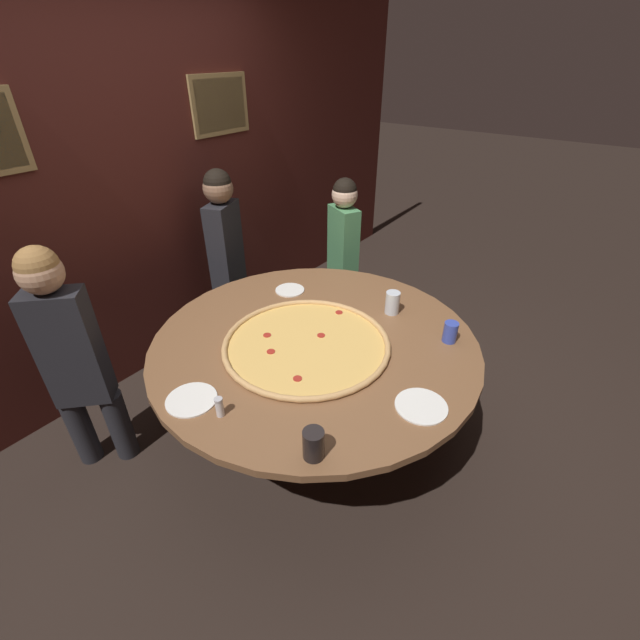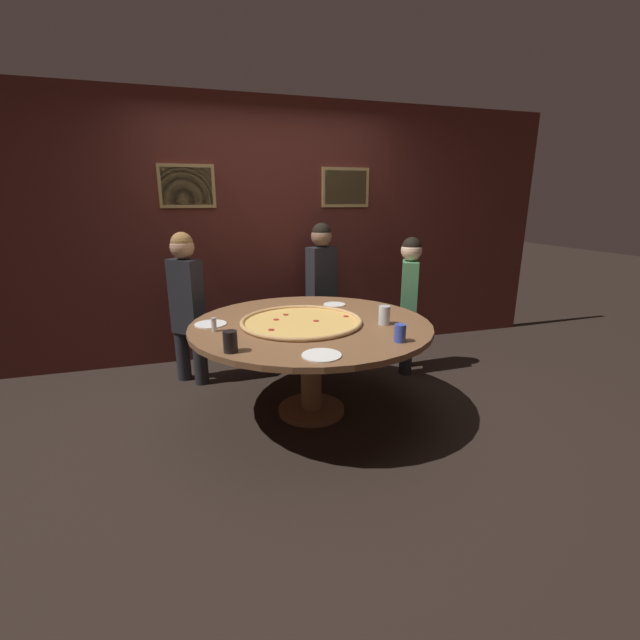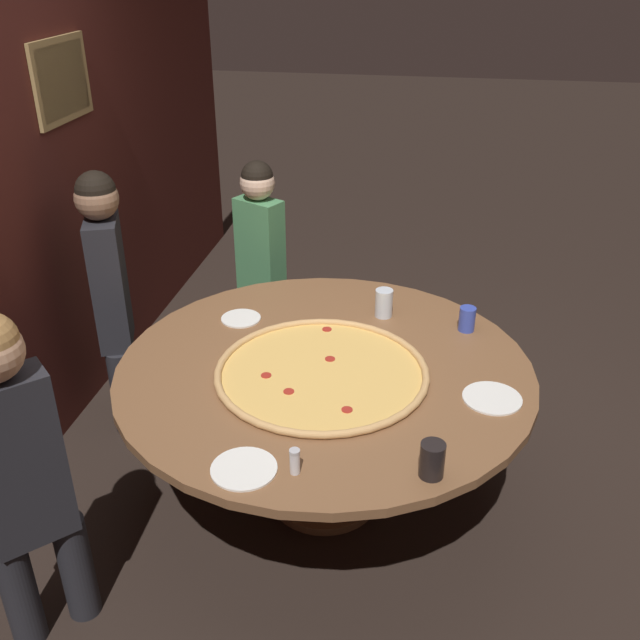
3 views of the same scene
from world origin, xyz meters
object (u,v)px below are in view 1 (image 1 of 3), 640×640
(drink_cup_far_right, at_px, (450,332))
(white_plate_beside_cup, at_px, (421,406))
(white_plate_left_side, at_px, (290,290))
(dining_table, at_px, (315,355))
(white_plate_near_front, at_px, (191,400))
(diner_far_right, at_px, (226,252))
(diner_side_right, at_px, (72,353))
(giant_pizza, at_px, (306,343))
(drink_cup_by_shaker, at_px, (313,444))
(diner_side_left, at_px, (343,249))
(drink_cup_centre_back, at_px, (392,303))
(condiment_shaker, at_px, (219,407))

(drink_cup_far_right, relative_size, white_plate_beside_cup, 0.49)
(white_plate_left_side, bearing_deg, dining_table, -126.44)
(dining_table, height_order, white_plate_beside_cup, white_plate_beside_cup)
(dining_table, distance_m, white_plate_near_front, 0.75)
(diner_far_right, bearing_deg, diner_side_right, -8.99)
(giant_pizza, relative_size, drink_cup_far_right, 7.77)
(dining_table, relative_size, drink_cup_far_right, 15.39)
(drink_cup_far_right, relative_size, diner_far_right, 0.08)
(drink_cup_by_shaker, height_order, diner_side_left, diner_side_left)
(drink_cup_by_shaker, relative_size, white_plate_near_front, 0.56)
(white_plate_left_side, distance_m, diner_side_left, 0.79)
(white_plate_left_side, bearing_deg, diner_side_right, 160.69)
(giant_pizza, distance_m, diner_side_right, 1.21)
(white_plate_beside_cup, bearing_deg, white_plate_left_side, 67.67)
(dining_table, height_order, drink_cup_centre_back, drink_cup_centre_back)
(dining_table, relative_size, white_plate_left_side, 9.39)
(giant_pizza, bearing_deg, dining_table, -2.74)
(white_plate_near_front, distance_m, diner_side_right, 0.76)
(drink_cup_far_right, xyz_separation_m, diner_far_right, (0.02, 1.78, -0.00))
(drink_cup_centre_back, bearing_deg, dining_table, 157.85)
(dining_table, height_order, white_plate_left_side, white_plate_left_side)
(diner_side_right, bearing_deg, white_plate_beside_cup, 159.54)
(drink_cup_centre_back, xyz_separation_m, white_plate_near_front, (-1.23, 0.37, -0.07))
(drink_cup_centre_back, bearing_deg, drink_cup_by_shaker, -166.54)
(condiment_shaker, relative_size, diner_side_left, 0.07)
(white_plate_near_front, bearing_deg, drink_cup_centre_back, -16.61)
(diner_far_right, bearing_deg, condiment_shaker, 25.21)
(white_plate_left_side, height_order, diner_side_left, diner_side_left)
(white_plate_left_side, xyz_separation_m, condiment_shaker, (-1.05, -0.49, 0.05))
(drink_cup_far_right, height_order, condiment_shaker, drink_cup_far_right)
(drink_cup_by_shaker, relative_size, condiment_shaker, 1.36)
(condiment_shaker, relative_size, diner_side_right, 0.07)
(giant_pizza, distance_m, white_plate_left_side, 0.63)
(diner_side_left, distance_m, diner_side_right, 2.04)
(drink_cup_by_shaker, bearing_deg, white_plate_beside_cup, -23.95)
(dining_table, relative_size, white_plate_near_front, 7.70)
(white_plate_near_front, height_order, diner_far_right, diner_far_right)
(dining_table, bearing_deg, drink_cup_far_right, -54.67)
(drink_cup_centre_back, relative_size, diner_side_left, 0.11)
(diner_side_left, bearing_deg, dining_table, -36.28)
(drink_cup_far_right, bearing_deg, white_plate_near_front, 146.43)
(diner_far_right, distance_m, diner_side_left, 0.92)
(drink_cup_by_shaker, distance_m, white_plate_near_front, 0.65)
(diner_far_right, bearing_deg, drink_cup_by_shaker, 35.94)
(diner_side_right, bearing_deg, dining_table, 178.92)
(giant_pizza, bearing_deg, white_plate_left_side, 47.89)
(white_plate_left_side, height_order, diner_far_right, diner_far_right)
(drink_cup_by_shaker, bearing_deg, condiment_shaker, 98.35)
(white_plate_left_side, xyz_separation_m, diner_far_right, (0.10, 0.71, 0.05))
(white_plate_left_side, relative_size, diner_far_right, 0.14)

